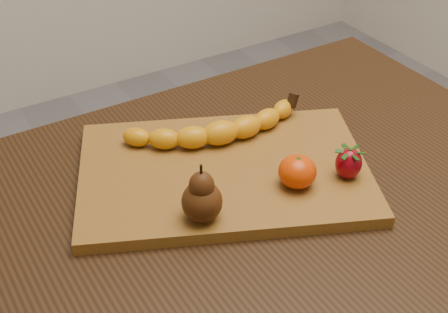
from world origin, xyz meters
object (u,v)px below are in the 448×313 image
table (252,238)px  pear (202,192)px  mandarin (297,172)px  cutting_board (224,172)px

table → pear: 0.20m
pear → mandarin: bearing=-3.2°
table → mandarin: 0.16m
cutting_board → pear: pear is taller
table → cutting_board: cutting_board is taller
table → cutting_board: size_ratio=2.22×
mandarin → cutting_board: bearing=126.4°
table → mandarin: size_ratio=17.31×
table → pear: bearing=-163.5°
cutting_board → pear: bearing=-111.5°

